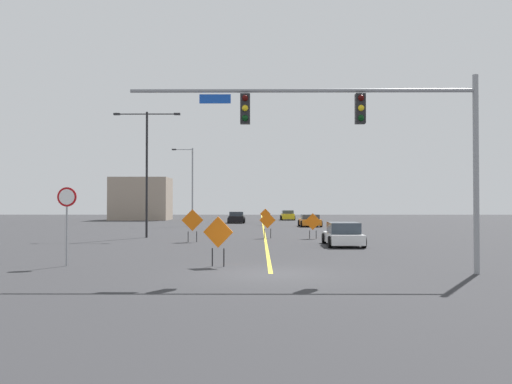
{
  "coord_description": "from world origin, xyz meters",
  "views": [
    {
      "loc": [
        -0.39,
        -18.84,
        2.49
      ],
      "look_at": [
        -0.61,
        15.03,
        3.14
      ],
      "focal_mm": 37.86,
      "sensor_mm": 36.0,
      "label": 1
    }
  ],
  "objects_px": {
    "street_lamp_mid_right": "(147,162)",
    "car_black_far": "(237,217)",
    "street_lamp_far_left": "(191,183)",
    "construction_sign_left_lane": "(313,223)",
    "construction_sign_median_far": "(218,235)",
    "car_yellow_mid": "(288,215)",
    "traffic_signal_assembly": "(360,125)",
    "construction_sign_right_lane": "(267,222)",
    "car_orange_near": "(310,221)",
    "construction_sign_left_shoulder": "(192,221)",
    "stop_sign": "(67,211)",
    "car_white_distant": "(343,235)",
    "construction_sign_right_shoulder": "(265,215)"
  },
  "relations": [
    {
      "from": "construction_sign_left_shoulder",
      "to": "car_orange_near",
      "type": "height_order",
      "value": "construction_sign_left_shoulder"
    },
    {
      "from": "stop_sign",
      "to": "traffic_signal_assembly",
      "type": "bearing_deg",
      "value": -11.34
    },
    {
      "from": "construction_sign_median_far",
      "to": "traffic_signal_assembly",
      "type": "bearing_deg",
      "value": -22.22
    },
    {
      "from": "traffic_signal_assembly",
      "to": "car_white_distant",
      "type": "height_order",
      "value": "traffic_signal_assembly"
    },
    {
      "from": "car_white_distant",
      "to": "construction_sign_right_lane",
      "type": "bearing_deg",
      "value": 123.77
    },
    {
      "from": "construction_sign_left_shoulder",
      "to": "car_orange_near",
      "type": "bearing_deg",
      "value": 66.52
    },
    {
      "from": "construction_sign_median_far",
      "to": "car_yellow_mid",
      "type": "height_order",
      "value": "construction_sign_median_far"
    },
    {
      "from": "construction_sign_right_shoulder",
      "to": "car_orange_near",
      "type": "relative_size",
      "value": 0.45
    },
    {
      "from": "traffic_signal_assembly",
      "to": "construction_sign_left_shoulder",
      "type": "distance_m",
      "value": 17.34
    },
    {
      "from": "street_lamp_mid_right",
      "to": "car_black_far",
      "type": "distance_m",
      "value": 27.86
    },
    {
      "from": "construction_sign_median_far",
      "to": "car_black_far",
      "type": "xyz_separation_m",
      "value": [
        -1.16,
        44.1,
        -0.57
      ]
    },
    {
      "from": "street_lamp_far_left",
      "to": "construction_sign_left_lane",
      "type": "relative_size",
      "value": 4.7
    },
    {
      "from": "street_lamp_far_left",
      "to": "car_black_far",
      "type": "height_order",
      "value": "street_lamp_far_left"
    },
    {
      "from": "street_lamp_mid_right",
      "to": "construction_sign_left_shoulder",
      "type": "xyz_separation_m",
      "value": [
        3.77,
        -4.21,
        -4.03
      ]
    },
    {
      "from": "traffic_signal_assembly",
      "to": "street_lamp_far_left",
      "type": "relative_size",
      "value": 1.49
    },
    {
      "from": "construction_sign_right_shoulder",
      "to": "car_yellow_mid",
      "type": "xyz_separation_m",
      "value": [
        3.32,
        17.58,
        -0.48
      ]
    },
    {
      "from": "car_white_distant",
      "to": "construction_sign_median_far",
      "type": "bearing_deg",
      "value": -122.43
    },
    {
      "from": "street_lamp_mid_right",
      "to": "traffic_signal_assembly",
      "type": "bearing_deg",
      "value": -59.08
    },
    {
      "from": "construction_sign_right_lane",
      "to": "car_orange_near",
      "type": "height_order",
      "value": "construction_sign_right_lane"
    },
    {
      "from": "street_lamp_far_left",
      "to": "construction_sign_left_lane",
      "type": "bearing_deg",
      "value": -61.15
    },
    {
      "from": "car_black_far",
      "to": "street_lamp_mid_right",
      "type": "bearing_deg",
      "value": -100.95
    },
    {
      "from": "traffic_signal_assembly",
      "to": "construction_sign_median_far",
      "type": "bearing_deg",
      "value": 157.78
    },
    {
      "from": "car_orange_near",
      "to": "street_lamp_far_left",
      "type": "bearing_deg",
      "value": 174.49
    },
    {
      "from": "construction_sign_median_far",
      "to": "construction_sign_right_lane",
      "type": "distance_m",
      "value": 16.57
    },
    {
      "from": "traffic_signal_assembly",
      "to": "stop_sign",
      "type": "height_order",
      "value": "traffic_signal_assembly"
    },
    {
      "from": "construction_sign_right_shoulder",
      "to": "car_yellow_mid",
      "type": "height_order",
      "value": "construction_sign_right_shoulder"
    },
    {
      "from": "construction_sign_left_lane",
      "to": "street_lamp_far_left",
      "type": "bearing_deg",
      "value": 118.85
    },
    {
      "from": "construction_sign_left_shoulder",
      "to": "street_lamp_mid_right",
      "type": "bearing_deg",
      "value": 131.83
    },
    {
      "from": "stop_sign",
      "to": "car_yellow_mid",
      "type": "distance_m",
      "value": 56.15
    },
    {
      "from": "construction_sign_median_far",
      "to": "car_black_far",
      "type": "height_order",
      "value": "construction_sign_median_far"
    },
    {
      "from": "street_lamp_far_left",
      "to": "car_orange_near",
      "type": "relative_size",
      "value": 2.03
    },
    {
      "from": "street_lamp_mid_right",
      "to": "car_black_far",
      "type": "relative_size",
      "value": 2.13
    },
    {
      "from": "street_lamp_mid_right",
      "to": "construction_sign_left_shoulder",
      "type": "distance_m",
      "value": 6.94
    },
    {
      "from": "traffic_signal_assembly",
      "to": "construction_sign_right_lane",
      "type": "height_order",
      "value": "traffic_signal_assembly"
    },
    {
      "from": "car_black_far",
      "to": "construction_sign_right_shoulder",
      "type": "bearing_deg",
      "value": -62.78
    },
    {
      "from": "street_lamp_mid_right",
      "to": "construction_sign_right_lane",
      "type": "xyz_separation_m",
      "value": [
        8.54,
        -0.7,
        -4.16
      ]
    },
    {
      "from": "traffic_signal_assembly",
      "to": "construction_sign_right_lane",
      "type": "xyz_separation_m",
      "value": [
        -2.98,
        18.53,
        -4.03
      ]
    },
    {
      "from": "street_lamp_mid_right",
      "to": "street_lamp_far_left",
      "type": "bearing_deg",
      "value": 87.69
    },
    {
      "from": "stop_sign",
      "to": "car_yellow_mid",
      "type": "height_order",
      "value": "stop_sign"
    },
    {
      "from": "construction_sign_left_shoulder",
      "to": "construction_sign_median_far",
      "type": "xyz_separation_m",
      "value": [
        2.61,
        -12.92,
        -0.06
      ]
    },
    {
      "from": "street_lamp_mid_right",
      "to": "construction_sign_right_lane",
      "type": "relative_size",
      "value": 4.88
    },
    {
      "from": "stop_sign",
      "to": "construction_sign_right_lane",
      "type": "relative_size",
      "value": 1.69
    },
    {
      "from": "car_orange_near",
      "to": "street_lamp_mid_right",
      "type": "bearing_deg",
      "value": -127.1
    },
    {
      "from": "construction_sign_median_far",
      "to": "construction_sign_right_lane",
      "type": "bearing_deg",
      "value": 82.5
    },
    {
      "from": "stop_sign",
      "to": "construction_sign_left_lane",
      "type": "height_order",
      "value": "stop_sign"
    },
    {
      "from": "car_yellow_mid",
      "to": "street_lamp_mid_right",
      "type": "bearing_deg",
      "value": -107.46
    },
    {
      "from": "street_lamp_mid_right",
      "to": "car_orange_near",
      "type": "distance_m",
      "value": 22.33
    },
    {
      "from": "street_lamp_mid_right",
      "to": "construction_sign_left_shoulder",
      "type": "height_order",
      "value": "street_lamp_mid_right"
    },
    {
      "from": "construction_sign_right_lane",
      "to": "car_orange_near",
      "type": "distance_m",
      "value": 18.69
    },
    {
      "from": "car_yellow_mid",
      "to": "car_black_far",
      "type": "distance_m",
      "value": 12.86
    }
  ]
}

